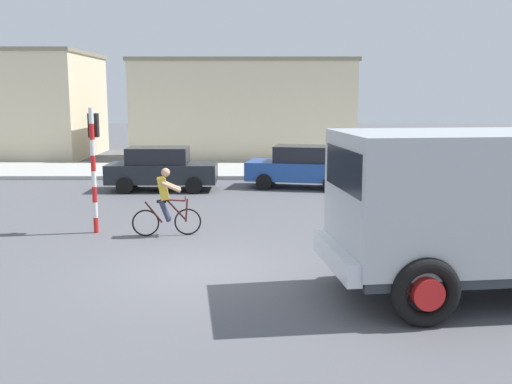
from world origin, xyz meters
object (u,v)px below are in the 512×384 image
Objects in this scene: traffic_light_pole at (95,152)px; car_far_side at (303,166)px; car_red_near at (163,168)px; car_white_mid at (440,167)px; truck_foreground at (488,203)px; cyclist at (167,202)px.

traffic_light_pole reaches higher than car_far_side.
car_red_near and car_white_mid have the same top height.
car_white_mid is 5.13m from car_far_side.
car_far_side is at bearing 6.55° from car_red_near.
truck_foreground reaches higher than car_red_near.
car_white_mid is at bearing 1.63° from car_red_near.
traffic_light_pole is (-1.86, 0.39, 1.20)m from cyclist.
car_red_near is (-7.51, 11.57, -0.85)m from truck_foreground.
car_red_near is 0.93× the size of car_white_mid.
traffic_light_pole is (-8.12, 4.84, 0.40)m from truck_foreground.
truck_foreground is at bearing -79.39° from car_far_side.
truck_foreground is at bearing -57.01° from car_red_near.
truck_foreground is 1.32× the size of car_white_mid.
car_red_near is 5.26m from car_far_side.
traffic_light_pole is at bearing 149.24° from truck_foreground.
car_far_side is at bearing 51.44° from traffic_light_pole.
cyclist is (-6.26, 4.44, -0.80)m from truck_foreground.
truck_foreground is at bearing -103.49° from car_white_mid.
cyclist reaches higher than car_red_near.
car_red_near is 10.36m from car_white_mid.
traffic_light_pole is 9.46m from car_far_side.
traffic_light_pole reaches higher than car_white_mid.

